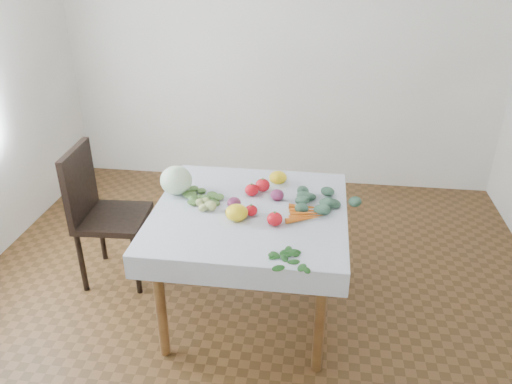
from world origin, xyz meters
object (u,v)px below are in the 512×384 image
table (250,224)px  chair (99,207)px  cabbage (176,180)px  heirloom_back (278,178)px  carrot_bunch (306,213)px

table → chair: bearing=166.8°
chair → cabbage: (0.59, -0.11, 0.29)m
chair → heirloom_back: 1.23m
heirloom_back → table: bearing=-109.5°
cabbage → carrot_bunch: bearing=-12.1°
table → cabbage: size_ratio=5.09×
carrot_bunch → chair: bearing=168.6°
heirloom_back → chair: bearing=-174.5°
cabbage → heirloom_back: cabbage is taller
table → cabbage: (-0.48, 0.14, 0.19)m
table → carrot_bunch: size_ratio=4.64×
chair → cabbage: bearing=-10.3°
chair → heirloom_back: chair is taller
cabbage → chair: bearing=169.7°
chair → heirloom_back: bearing=5.5°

